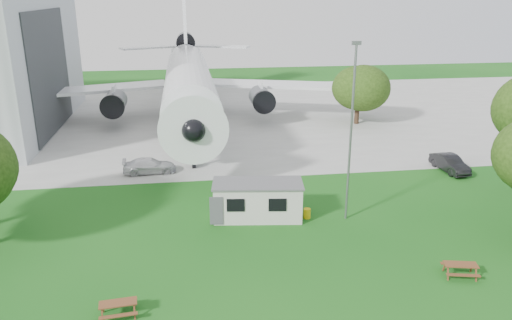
{
  "coord_description": "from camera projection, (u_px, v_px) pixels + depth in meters",
  "views": [
    {
      "loc": [
        -2.58,
        -24.29,
        14.99
      ],
      "look_at": [
        2.13,
        8.0,
        4.0
      ],
      "focal_mm": 35.0,
      "sensor_mm": 36.0,
      "label": 1
    }
  ],
  "objects": [
    {
      "name": "ground",
      "position": [
        239.0,
        274.0,
        27.91
      ],
      "size": [
        160.0,
        160.0,
        0.0
      ],
      "primitive_type": "plane",
      "color": "#256B1E"
    },
    {
      "name": "concrete_apron",
      "position": [
        206.0,
        116.0,
        63.54
      ],
      "size": [
        120.0,
        46.0,
        0.03
      ],
      "primitive_type": "cube",
      "color": "#B7B7B2",
      "rests_on": "ground"
    },
    {
      "name": "airliner",
      "position": [
        188.0,
        78.0,
        59.58
      ],
      "size": [
        46.36,
        47.73,
        17.69
      ],
      "color": "white",
      "rests_on": "ground"
    },
    {
      "name": "site_cabin",
      "position": [
        258.0,
        200.0,
        34.58
      ],
      "size": [
        6.9,
        3.47,
        2.62
      ],
      "color": "beige",
      "rests_on": "ground"
    },
    {
      "name": "picnic_west",
      "position": [
        119.0,
        316.0,
        24.35
      ],
      "size": [
        1.94,
        1.67,
        0.76
      ],
      "primitive_type": null,
      "rotation": [
        0.0,
        0.0,
        0.1
      ],
      "color": "brown",
      "rests_on": "ground"
    },
    {
      "name": "picnic_east",
      "position": [
        459.0,
        276.0,
        27.76
      ],
      "size": [
        2.09,
        1.86,
        0.76
      ],
      "primitive_type": null,
      "rotation": [
        0.0,
        0.0,
        -0.22
      ],
      "color": "brown",
      "rests_on": "ground"
    },
    {
      "name": "lamp_mast",
      "position": [
        351.0,
        136.0,
        32.94
      ],
      "size": [
        0.16,
        0.16,
        12.0
      ],
      "primitive_type": "cylinder",
      "color": "slate",
      "rests_on": "ground"
    },
    {
      "name": "tree_far_apron",
      "position": [
        359.0,
        87.0,
        58.52
      ],
      "size": [
        6.89,
        6.89,
        7.94
      ],
      "color": "#382619",
      "rests_on": "ground"
    },
    {
      "name": "car_ne_sedan",
      "position": [
        450.0,
        164.0,
        43.77
      ],
      "size": [
        1.88,
        4.48,
        1.44
      ],
      "primitive_type": "imported",
      "rotation": [
        0.0,
        0.0,
        0.08
      ],
      "color": "black",
      "rests_on": "ground"
    },
    {
      "name": "car_apron_van",
      "position": [
        149.0,
        166.0,
        43.38
      ],
      "size": [
        4.63,
        2.12,
        1.31
      ],
      "primitive_type": "imported",
      "rotation": [
        0.0,
        0.0,
        1.63
      ],
      "color": "silver",
      "rests_on": "ground"
    }
  ]
}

